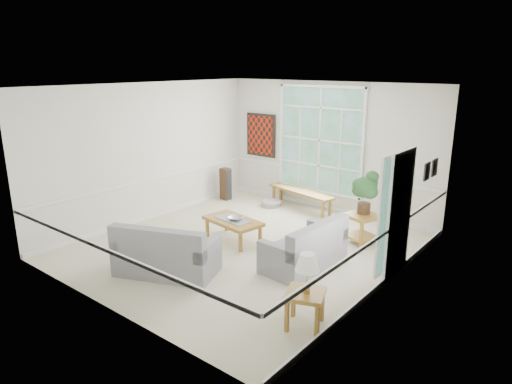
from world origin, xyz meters
TOP-DOWN VIEW (x-y plane):
  - floor at (0.00, 0.00)m, footprint 5.50×6.00m
  - ceiling at (0.00, 0.00)m, footprint 5.50×6.00m
  - wall_back at (0.00, 3.00)m, footprint 5.50×0.02m
  - wall_front at (0.00, -3.00)m, footprint 5.50×0.02m
  - wall_left at (-2.75, 0.00)m, footprint 0.02×6.00m
  - wall_right at (2.75, 0.00)m, footprint 0.02×6.00m
  - window_back at (-0.20, 2.96)m, footprint 2.30×0.08m
  - entry_door at (2.71, 0.60)m, footprint 0.08×0.90m
  - door_sidelight at (2.71, -0.03)m, footprint 0.08×0.26m
  - wall_art at (-1.95, 2.95)m, footprint 0.90×0.06m
  - wall_frame_near at (2.71, 1.75)m, footprint 0.04×0.26m
  - wall_frame_far at (2.71, 2.15)m, footprint 0.04×0.26m
  - loveseat_right at (1.36, -0.05)m, footprint 0.89×1.59m
  - loveseat_front at (-0.28, -1.69)m, footprint 1.83×1.40m
  - coffee_table at (-0.36, 0.05)m, footprint 1.27×0.83m
  - pewter_bowl at (-0.29, 0.06)m, footprint 0.39×0.39m
  - window_bench at (-0.49, 2.65)m, footprint 1.91×0.73m
  - end_table at (1.65, 1.56)m, footprint 0.74×0.74m
  - houseplant at (1.64, 1.61)m, footprint 0.70×0.70m
  - side_table at (2.40, -1.63)m, footprint 0.64×0.64m
  - table_lamp at (2.42, -1.64)m, footprint 0.45×0.45m
  - pet_bed at (-1.14, 2.34)m, footprint 0.55×0.55m
  - floor_speaker at (-2.40, 2.07)m, footprint 0.28×0.23m
  - cat at (1.30, 0.50)m, footprint 0.45×0.38m

SIDE VIEW (x-z plane):
  - floor at x=0.00m, z-range -0.01..0.00m
  - pet_bed at x=-1.14m, z-range 0.00..0.14m
  - window_bench at x=-0.49m, z-range 0.00..0.44m
  - coffee_table at x=-0.36m, z-range 0.00..0.44m
  - side_table at x=2.40m, z-range 0.00..0.50m
  - end_table at x=1.65m, z-range 0.00..0.58m
  - floor_speaker at x=-2.40m, z-range 0.00..0.82m
  - loveseat_right at x=1.36m, z-range 0.00..0.84m
  - loveseat_front at x=-0.28m, z-range 0.00..0.88m
  - pewter_bowl at x=-0.29m, z-range 0.44..0.53m
  - cat at x=1.30m, z-range 0.43..0.61m
  - table_lamp at x=2.42m, z-range 0.50..1.05m
  - houseplant at x=1.64m, z-range 0.58..1.44m
  - entry_door at x=2.71m, z-range 0.00..2.10m
  - door_sidelight at x=2.71m, z-range 0.20..2.10m
  - wall_back at x=0.00m, z-range 0.00..3.00m
  - wall_front at x=0.00m, z-range 0.00..3.00m
  - wall_left at x=-2.75m, z-range 0.00..3.00m
  - wall_right at x=2.75m, z-range 0.00..3.00m
  - wall_frame_near at x=2.71m, z-range 1.39..1.71m
  - wall_frame_far at x=2.71m, z-range 1.39..1.71m
  - wall_art at x=-1.95m, z-range 1.05..2.15m
  - window_back at x=-0.20m, z-range 0.45..2.85m
  - ceiling at x=0.00m, z-range 2.99..3.01m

